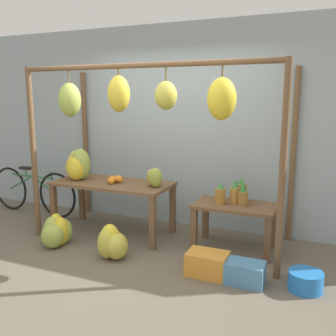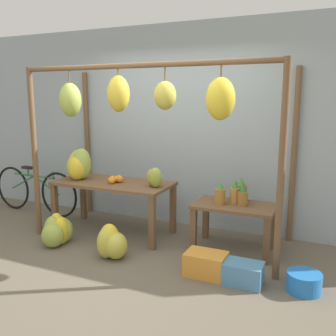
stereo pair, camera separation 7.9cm
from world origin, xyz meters
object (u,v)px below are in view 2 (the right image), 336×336
object	(u,v)px
papaya_pile	(154,177)
banana_pile_on_table	(79,166)
parked_bicycle	(35,190)
fruit_crate_white	(206,264)
orange_pile	(116,179)
banana_pile_ground_right	(111,243)
pineapple_cluster	(235,193)
banana_pile_ground_left	(57,231)
blue_bucket	(304,282)
fruit_crate_purple	(243,273)

from	to	relation	value
papaya_pile	banana_pile_on_table	bearing A→B (deg)	-179.71
parked_bicycle	papaya_pile	size ratio (longest dim) A/B	6.77
fruit_crate_white	orange_pile	bearing A→B (deg)	155.72
orange_pile	banana_pile_ground_right	bearing A→B (deg)	-63.01
pineapple_cluster	banana_pile_ground_left	bearing A→B (deg)	-157.99
blue_bucket	orange_pile	bearing A→B (deg)	166.05
banana_pile_on_table	fruit_crate_purple	bearing A→B (deg)	-15.39
banana_pile_on_table	blue_bucket	distance (m)	3.17
banana_pile_on_table	parked_bicycle	bearing A→B (deg)	165.79
banana_pile_ground_right	fruit_crate_purple	world-z (taller)	banana_pile_ground_right
fruit_crate_white	fruit_crate_purple	size ratio (longest dim) A/B	1.11
orange_pile	banana_pile_ground_left	distance (m)	0.98
pineapple_cluster	banana_pile_ground_right	world-z (taller)	pineapple_cluster
parked_bicycle	blue_bucket	bearing A→B (deg)	-11.85
banana_pile_ground_left	pineapple_cluster	bearing A→B (deg)	22.01
banana_pile_ground_left	banana_pile_ground_right	world-z (taller)	banana_pile_ground_right
banana_pile_on_table	blue_bucket	world-z (taller)	banana_pile_on_table
parked_bicycle	banana_pile_ground_left	bearing A→B (deg)	-36.68
orange_pile	parked_bicycle	world-z (taller)	orange_pile
banana_pile_on_table	banana_pile_ground_left	distance (m)	0.95
parked_bicycle	fruit_crate_purple	distance (m)	3.68
fruit_crate_white	blue_bucket	distance (m)	0.95
pineapple_cluster	fruit_crate_purple	world-z (taller)	pineapple_cluster
blue_bucket	banana_pile_ground_left	bearing A→B (deg)	-179.53
blue_bucket	fruit_crate_white	bearing A→B (deg)	-176.11
banana_pile_on_table	parked_bicycle	distance (m)	1.24
fruit_crate_white	fruit_crate_purple	bearing A→B (deg)	-3.83
orange_pile	blue_bucket	bearing A→B (deg)	-13.95
orange_pile	fruit_crate_white	world-z (taller)	orange_pile
fruit_crate_purple	banana_pile_ground_right	bearing A→B (deg)	-179.67
orange_pile	papaya_pile	world-z (taller)	papaya_pile
pineapple_cluster	banana_pile_ground_left	world-z (taller)	pineapple_cluster
pineapple_cluster	banana_pile_ground_right	size ratio (longest dim) A/B	0.89
pineapple_cluster	fruit_crate_purple	xyz separation A→B (m)	(0.32, -0.89, -0.57)
parked_bicycle	fruit_crate_white	bearing A→B (deg)	-16.37
banana_pile_on_table	pineapple_cluster	size ratio (longest dim) A/B	1.08
papaya_pile	fruit_crate_purple	distance (m)	1.64
orange_pile	blue_bucket	distance (m)	2.60
blue_bucket	fruit_crate_purple	bearing A→B (deg)	-170.71
fruit_crate_purple	fruit_crate_white	bearing A→B (deg)	176.17
banana_pile_on_table	banana_pile_ground_left	size ratio (longest dim) A/B	0.85
orange_pile	fruit_crate_white	distance (m)	1.75
banana_pile_ground_right	blue_bucket	size ratio (longest dim) A/B	1.39
blue_bucket	fruit_crate_purple	size ratio (longest dim) A/B	0.86
fruit_crate_white	banana_pile_on_table	bearing A→B (deg)	162.50
banana_pile_ground_right	parked_bicycle	distance (m)	2.25
pineapple_cluster	parked_bicycle	xyz separation A→B (m)	(-3.22, 0.06, -0.32)
blue_bucket	banana_pile_ground_right	bearing A→B (deg)	-177.25
banana_pile_ground_right	papaya_pile	world-z (taller)	papaya_pile
pineapple_cluster	blue_bucket	size ratio (longest dim) A/B	1.23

